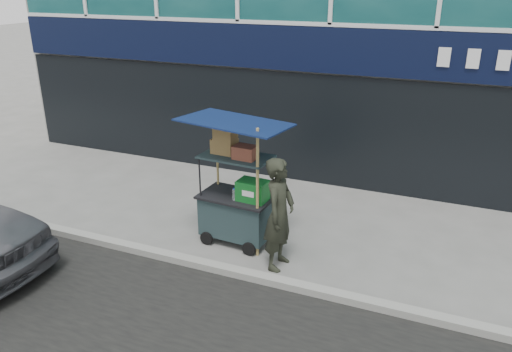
% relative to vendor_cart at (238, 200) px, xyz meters
% --- Properties ---
extents(ground, '(80.00, 80.00, 0.00)m').
position_rel_vendor_cart_xyz_m(ground, '(0.63, -0.80, -0.78)').
color(ground, '#62625D').
rests_on(ground, ground).
extents(curb, '(80.00, 0.18, 0.12)m').
position_rel_vendor_cart_xyz_m(curb, '(0.63, -1.00, -0.72)').
color(curb, gray).
rests_on(curb, ground).
extents(vendor_cart, '(1.71, 1.26, 2.22)m').
position_rel_vendor_cart_xyz_m(vendor_cart, '(0.00, 0.00, 0.00)').
color(vendor_cart, '#1B2E2E').
rests_on(vendor_cart, ground).
extents(vendor_man, '(0.46, 0.68, 1.81)m').
position_rel_vendor_cart_xyz_m(vendor_man, '(0.92, -0.47, 0.12)').
color(vendor_man, black).
rests_on(vendor_man, ground).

